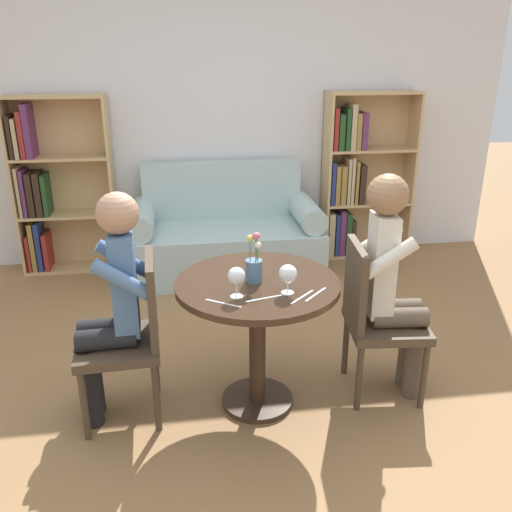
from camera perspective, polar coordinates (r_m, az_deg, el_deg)
ground_plane at (r=3.17m, az=0.13°, el=-15.08°), size 16.00×16.00×0.00m
back_wall at (r=4.95m, az=-3.95°, el=15.08°), size 5.20×0.05×2.70m
round_table at (r=2.87m, az=0.14°, el=-5.72°), size 0.86×0.86×0.75m
couch at (r=4.76m, az=-3.24°, el=2.01°), size 1.63×0.80×0.92m
bookshelf_left at (r=5.01m, az=-20.62°, el=6.74°), size 0.82×0.28×1.51m
bookshelf_right at (r=5.14m, az=10.39°, el=8.00°), size 0.82×0.28×1.51m
chair_left at (r=2.91m, az=-12.97°, el=-7.79°), size 0.44×0.44×0.90m
chair_right at (r=3.08m, az=12.34°, el=-5.97°), size 0.46×0.46×0.90m
person_left at (r=2.83m, az=-15.04°, el=-4.92°), size 0.43×0.35×1.24m
person_right at (r=3.02m, az=14.23°, el=-2.59°), size 0.44×0.37×1.28m
wine_glass_left at (r=2.58m, az=-2.07°, el=-2.19°), size 0.08×0.08×0.15m
wine_glass_right at (r=2.63m, az=3.38°, el=-1.96°), size 0.09×0.09×0.15m
flower_vase at (r=2.76m, az=-0.21°, el=-0.95°), size 0.09×0.09×0.27m
knife_left_setting at (r=2.56m, az=-3.48°, el=-4.98°), size 0.16×0.11×0.00m
fork_left_setting at (r=2.63m, az=4.88°, el=-4.32°), size 0.14×0.14×0.00m
knife_right_setting at (r=2.61m, az=0.84°, el=-4.49°), size 0.19×0.06×0.00m
fork_right_setting at (r=2.66m, az=6.30°, el=-4.04°), size 0.14×0.14×0.00m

